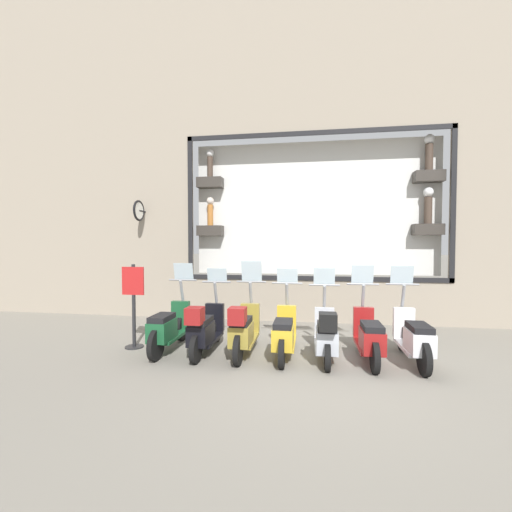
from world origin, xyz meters
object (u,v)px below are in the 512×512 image
Objects in this scene: scooter_silver_2 at (326,335)px; scooter_olive_4 at (244,330)px; scooter_white_0 at (414,338)px; scooter_red_1 at (369,337)px; scooter_yellow_3 at (284,334)px; shop_sign_post at (134,303)px; scooter_green_6 at (168,328)px; scooter_black_5 at (204,329)px.

scooter_olive_4 is (0.02, 1.47, 0.03)m from scooter_silver_2.
scooter_white_0 is 0.74m from scooter_red_1.
scooter_red_1 is 0.74m from scooter_silver_2.
scooter_red_1 is 1.00× the size of scooter_yellow_3.
shop_sign_post reaches higher than scooter_white_0.
scooter_green_6 is at bearing -98.41° from shop_sign_post.
scooter_olive_4 is at bearing 91.44° from scooter_red_1.
scooter_yellow_3 is 1.00× the size of scooter_black_5.
scooter_white_0 is at bearing -87.13° from scooter_silver_2.
scooter_green_6 reaches higher than scooter_black_5.
scooter_olive_4 is (-0.06, 2.95, 0.04)m from scooter_white_0.
scooter_green_6 is 0.89m from shop_sign_post.
scooter_green_6 is (0.01, 2.21, 0.02)m from scooter_yellow_3.
scooter_olive_4 is at bearing 89.36° from scooter_silver_2.
shop_sign_post is (0.11, 0.77, 0.44)m from scooter_green_6.
scooter_green_6 is at bearing 84.65° from scooter_black_5.
scooter_white_0 is at bearing -88.88° from scooter_olive_4.
scooter_white_0 is at bearing -90.03° from scooter_green_6.
scooter_green_6 is (0.00, 3.68, 0.01)m from scooter_red_1.
scooter_green_6 is at bearing 89.97° from scooter_white_0.
scooter_olive_4 is (-0.05, 0.74, 0.06)m from scooter_yellow_3.
scooter_silver_2 is at bearing -91.48° from scooter_green_6.
shop_sign_post is (0.18, 1.50, 0.42)m from scooter_black_5.
scooter_green_6 is (0.08, 2.95, -0.01)m from scooter_silver_2.
scooter_silver_2 is 1.09× the size of shop_sign_post.
scooter_olive_4 reaches higher than scooter_silver_2.
scooter_yellow_3 is (0.07, 0.74, -0.03)m from scooter_silver_2.
scooter_silver_2 is at bearing -90.18° from scooter_black_5.
scooter_red_1 is at bearing 90.15° from scooter_white_0.
scooter_olive_4 is at bearing 91.12° from scooter_white_0.
scooter_yellow_3 is at bearing -87.61° from scooter_black_5.
scooter_olive_4 is (-0.06, 2.21, 0.05)m from scooter_red_1.
scooter_red_1 is 0.99× the size of scooter_green_6.
scooter_yellow_3 is at bearing -92.32° from shop_sign_post.
scooter_white_0 is at bearing -89.86° from scooter_yellow_3.
scooter_white_0 is at bearing -91.27° from shop_sign_post.
scooter_olive_4 is at bearing 94.05° from scooter_yellow_3.
scooter_silver_2 is 0.74m from scooter_yellow_3.
scooter_silver_2 is (-0.07, 1.47, 0.01)m from scooter_white_0.
scooter_silver_2 is at bearing -92.92° from shop_sign_post.
scooter_green_6 reaches higher than scooter_yellow_3.
shop_sign_post is (0.12, 4.45, 0.45)m from scooter_red_1.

